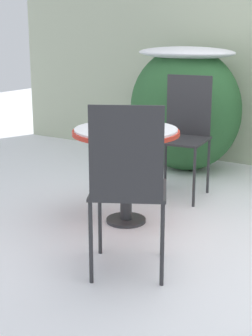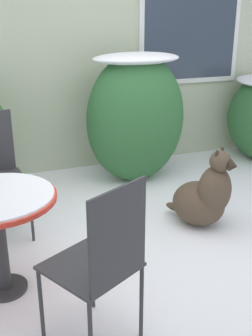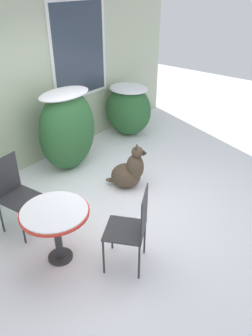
# 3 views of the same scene
# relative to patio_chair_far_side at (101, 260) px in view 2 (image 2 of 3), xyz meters

# --- Properties ---
(ground_plane) EXTENTS (16.00, 16.00, 0.00)m
(ground_plane) POSITION_rel_patio_chair_far_side_xyz_m (0.63, 0.71, -0.58)
(ground_plane) COLOR white
(house_wall) EXTENTS (8.00, 0.10, 2.98)m
(house_wall) POSITION_rel_patio_chair_far_side_xyz_m (0.72, 2.90, 0.93)
(house_wall) COLOR #B2BC9E
(house_wall) RESTS_ON ground_plane
(shrub_middle) EXTENTS (1.10, 0.66, 1.40)m
(shrub_middle) POSITION_rel_patio_chair_far_side_xyz_m (1.10, 2.28, 0.16)
(shrub_middle) COLOR #2D6033
(shrub_middle) RESTS_ON ground_plane
(patio_chair_far_side) EXTENTS (0.60, 0.60, 1.04)m
(patio_chair_far_side) POSITION_rel_patio_chair_far_side_xyz_m (0.00, 0.00, 0.00)
(patio_chair_far_side) COLOR #2D2D30
(patio_chair_far_side) RESTS_ON ground_plane
(dog) EXTENTS (0.60, 0.64, 0.75)m
(dog) POSITION_rel_patio_chair_far_side_xyz_m (1.28, 1.07, -0.31)
(dog) COLOR #4C3D2D
(dog) RESTS_ON ground_plane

